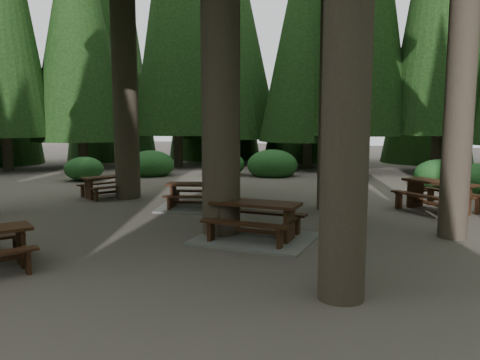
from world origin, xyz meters
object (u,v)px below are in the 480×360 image
at_px(picnic_table_d, 438,191).
at_px(picnic_table_b, 108,183).
at_px(picnic_table_a, 255,227).
at_px(picnic_table_c, 196,200).

bearing_deg(picnic_table_d, picnic_table_b, -131.70).
height_order(picnic_table_b, picnic_table_d, picnic_table_d).
relative_size(picnic_table_b, picnic_table_d, 0.80).
height_order(picnic_table_a, picnic_table_d, picnic_table_d).
distance_m(picnic_table_a, picnic_table_c, 3.95).
relative_size(picnic_table_a, picnic_table_b, 1.20).
height_order(picnic_table_c, picnic_table_d, picnic_table_d).
bearing_deg(picnic_table_a, picnic_table_d, 53.84).
xyz_separation_m(picnic_table_a, picnic_table_c, (-2.91, 2.67, -0.04)).
relative_size(picnic_table_a, picnic_table_c, 0.93).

